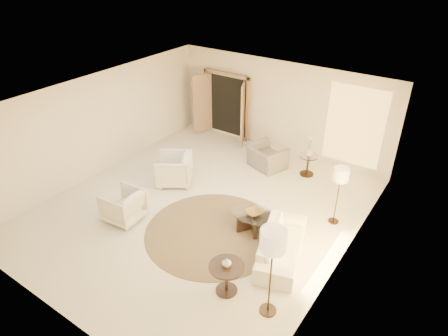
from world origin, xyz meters
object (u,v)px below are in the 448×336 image
Objects in this scene: floor_lamp_near at (341,177)px; side_vase at (309,152)px; end_table at (227,274)px; sofa at (282,245)px; coffee_table at (253,219)px; armchair_right at (123,204)px; floor_lamp_far at (273,244)px; side_table at (308,163)px; bowl at (254,212)px; armchair_left at (174,168)px; accent_chair at (267,153)px; end_vase at (227,262)px.

floor_lamp_near is 2.27m from side_vase.
sofa is at bearing 74.80° from end_table.
end_table is at bearing -73.71° from coffee_table.
floor_lamp_far reaches higher than armchair_right.
armchair_right is 5.16m from side_table.
coffee_table is 3.14× the size of bowl.
floor_lamp_far is (4.15, -0.46, 1.14)m from armchair_right.
floor_lamp_near is at bearing -32.57° from sofa.
floor_lamp_near is at bearing -49.14° from side_table.
floor_lamp_near is 0.79× the size of floor_lamp_far.
armchair_left is at bearing 169.84° from bowl.
coffee_table is at bearing -90.02° from side_vase.
floor_lamp_far reaches higher than side_vase.
armchair_left is at bearing 150.65° from floor_lamp_far.
bowl is at bearing 132.99° from accent_chair.
side_vase is at bearing 130.86° from floor_lamp_near.
armchair_left is 0.64× the size of floor_lamp_near.
accent_chair is at bearing -166.04° from side_vase.
armchair_right is at bearing 88.78° from accent_chair.
side_vase is at bearing 96.54° from end_table.
end_vase is 4.91m from side_vase.
sofa is 1.06m from coffee_table.
coffee_table is at bearing 46.76° from armchair_left.
sofa is 5.53× the size of bowl.
side_vase is (-0.56, 4.88, 0.27)m from end_table.
end_vase is at bearing -73.71° from bowl.
floor_lamp_far is (0.88, 0.03, 1.13)m from end_table.
end_table is 1.12× the size of side_table.
floor_lamp_far reaches higher than end_vase.
side_table is at bearing 130.86° from floor_lamp_near.
end_vase is at bearing -178.05° from floor_lamp_far.
bowl is at bearing 113.33° from armchair_right.
floor_lamp_far is 2.62m from bowl.
floor_lamp_near reaches higher than side_vase.
bowl is at bearing 106.29° from end_vase.
end_table is (3.27, -0.49, 0.01)m from armchair_right.
floor_lamp_near reaches higher than end_vase.
side_vase is (0.00, -0.00, 0.34)m from side_table.
bowl is (-0.96, 0.45, 0.16)m from sofa.
armchair_right is 4.33m from floor_lamp_far.
bowl is (2.71, 1.43, 0.03)m from armchair_right.
side_table reaches higher than sofa.
armchair_left is 2.55× the size of bowl.
armchair_right is 1.40× the size of side_table.
accent_chair is at bearing 119.76° from floor_lamp_far.
coffee_table is 2.17m from floor_lamp_near.
armchair_right is 4.38m from accent_chair.
accent_chair is 1.20m from side_table.
end_table is 3.69× the size of end_vase.
end_vase is at bearing -73.71° from coffee_table.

